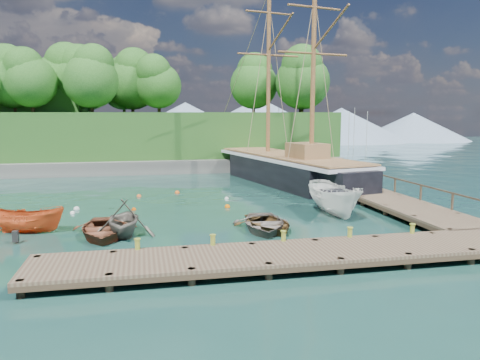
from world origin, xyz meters
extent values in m
plane|color=#153A35|center=(0.00, 0.00, 0.00)|extent=(160.00, 160.00, 0.00)
cube|color=brown|center=(2.00, -6.50, 0.54)|extent=(20.00, 3.20, 0.12)
cube|color=#322819|center=(2.00, -6.50, 0.38)|extent=(20.00, 3.20, 0.20)
cylinder|color=#322819|center=(-7.70, -7.80, 0.05)|extent=(0.28, 0.28, 1.10)
cylinder|color=#322819|center=(-7.70, -5.20, 0.05)|extent=(0.28, 0.28, 1.10)
cube|color=brown|center=(11.50, 7.00, 0.54)|extent=(3.20, 24.00, 0.12)
cube|color=#322819|center=(11.50, 7.00, 0.38)|extent=(3.20, 24.00, 0.20)
cylinder|color=#322819|center=(10.20, -4.70, 0.05)|extent=(0.28, 0.28, 1.10)
cylinder|color=#322819|center=(10.20, 18.70, 0.05)|extent=(0.28, 0.28, 1.10)
cylinder|color=#322819|center=(12.80, 18.70, 0.05)|extent=(0.28, 0.28, 1.10)
cylinder|color=olive|center=(-4.00, -5.10, 0.00)|extent=(0.26, 0.26, 0.45)
cylinder|color=olive|center=(-1.00, -5.10, 0.00)|extent=(0.26, 0.26, 0.45)
cylinder|color=olive|center=(2.00, -5.10, 0.00)|extent=(0.26, 0.26, 0.45)
cylinder|color=olive|center=(5.00, -5.10, 0.00)|extent=(0.26, 0.26, 0.45)
cylinder|color=olive|center=(8.00, -5.10, 0.00)|extent=(0.26, 0.26, 0.45)
imported|color=brown|center=(-5.66, -0.38, 0.00)|extent=(3.32, 4.58, 0.94)
imported|color=#5B574D|center=(-4.68, -0.47, 0.00)|extent=(3.35, 3.80, 1.89)
imported|color=#4D371B|center=(2.54, -0.76, 0.00)|extent=(3.44, 4.40, 0.83)
imported|color=#675D55|center=(2.27, -0.84, 0.00)|extent=(3.74, 4.76, 0.90)
imported|color=orange|center=(-9.39, 1.07, 0.00)|extent=(3.98, 2.23, 1.45)
imported|color=white|center=(7.22, 1.70, 0.00)|extent=(2.11, 5.54, 2.14)
cube|color=black|center=(8.32, 14.15, 0.70)|extent=(7.45, 14.85, 2.95)
cube|color=black|center=(6.43, 23.09, 0.70)|extent=(3.40, 4.89, 2.66)
cube|color=black|center=(9.99, 6.21, 0.70)|extent=(3.91, 4.24, 2.80)
cube|color=silver|center=(8.32, 14.15, 2.15)|extent=(8.42, 19.23, 0.25)
cube|color=brown|center=(8.32, 14.15, 2.40)|extent=(7.92, 18.75, 0.12)
cube|color=brown|center=(8.95, 11.18, 3.00)|extent=(2.88, 3.41, 1.20)
cylinder|color=brown|center=(5.71, 26.53, 3.60)|extent=(1.66, 6.80, 1.69)
cylinder|color=brown|center=(7.56, 17.73, 10.24)|extent=(0.36, 0.36, 15.68)
cylinder|color=brown|center=(9.07, 10.58, 9.61)|extent=(0.36, 0.36, 14.43)
cylinder|color=#8C7A59|center=(6.32, 23.60, 10.55)|extent=(2.29, 10.62, 9.11)
sphere|color=white|center=(-7.86, 5.29, 0.00)|extent=(0.29, 0.29, 0.29)
sphere|color=#D24C04|center=(-4.30, 5.62, 0.00)|extent=(0.28, 0.28, 0.28)
sphere|color=#E86500|center=(1.50, 5.24, 0.00)|extent=(0.35, 0.35, 0.35)
sphere|color=white|center=(1.97, 8.08, 0.00)|extent=(0.29, 0.29, 0.29)
sphere|color=#E15B20|center=(-4.01, 10.32, 0.00)|extent=(0.33, 0.33, 0.33)
sphere|color=#DB5612|center=(-1.21, 11.23, 0.00)|extent=(0.36, 0.36, 0.36)
sphere|color=silver|center=(-7.78, 6.50, 0.00)|extent=(0.37, 0.37, 0.37)
sphere|color=#EB4B19|center=(2.34, 1.93, 0.00)|extent=(0.33, 0.33, 0.33)
cube|color=#474744|center=(-8.00, 24.00, 0.60)|extent=(50.00, 4.00, 1.40)
cube|color=#1F4D1B|center=(-8.00, 30.00, 3.00)|extent=(50.00, 14.00, 6.00)
cylinder|color=#382616|center=(-16.10, 28.11, 6.70)|extent=(0.36, 0.36, 1.40)
sphere|color=#1C4E19|center=(-16.10, 28.11, 9.10)|extent=(5.42, 5.42, 5.42)
cylinder|color=#382616|center=(-14.18, 26.81, 6.70)|extent=(0.36, 0.36, 1.40)
sphere|color=#1C4E19|center=(-14.18, 26.81, 8.96)|extent=(5.02, 5.02, 5.02)
cylinder|color=#382616|center=(13.91, 26.65, 6.70)|extent=(0.36, 0.36, 1.40)
sphere|color=#1C4E19|center=(13.91, 26.65, 9.30)|extent=(6.00, 6.00, 6.00)
cylinder|color=#382616|center=(-1.61, 31.21, 6.70)|extent=(0.36, 0.36, 1.40)
sphere|color=#1C4E19|center=(-1.61, 31.21, 9.00)|extent=(5.13, 5.13, 5.13)
cylinder|color=#382616|center=(-10.15, 30.20, 6.70)|extent=(0.36, 0.36, 1.40)
sphere|color=#1C4E19|center=(-10.15, 30.20, 9.24)|extent=(5.82, 5.82, 5.82)
cylinder|color=#382616|center=(-4.58, 33.35, 6.70)|extent=(0.36, 0.36, 1.40)
sphere|color=#1C4E19|center=(-4.58, 33.35, 9.32)|extent=(6.05, 6.05, 6.05)
cylinder|color=#382616|center=(14.09, 27.65, 6.70)|extent=(0.36, 0.36, 1.40)
sphere|color=#1C4E19|center=(14.09, 27.65, 8.87)|extent=(4.77, 4.77, 4.77)
cylinder|color=#382616|center=(-8.51, 26.55, 6.70)|extent=(0.36, 0.36, 1.40)
sphere|color=#1C4E19|center=(-8.51, 26.55, 9.11)|extent=(5.47, 5.47, 5.47)
cylinder|color=#382616|center=(9.27, 30.39, 6.70)|extent=(0.36, 0.36, 1.40)
sphere|color=#1C4E19|center=(9.27, 30.39, 9.14)|extent=(5.55, 5.55, 5.55)
cylinder|color=#382616|center=(-10.01, 37.76, 6.70)|extent=(0.36, 0.36, 1.40)
sphere|color=#1C4E19|center=(-10.01, 37.76, 9.39)|extent=(6.25, 6.25, 6.25)
cylinder|color=#382616|center=(-17.91, 31.40, 6.70)|extent=(0.36, 0.36, 1.40)
sphere|color=#1C4E19|center=(-17.91, 31.40, 9.12)|extent=(5.47, 5.47, 5.47)
cylinder|color=#382616|center=(-5.73, 38.37, 6.70)|extent=(0.36, 0.36, 1.40)
sphere|color=#1C4E19|center=(-5.73, 38.37, 9.26)|extent=(5.89, 5.89, 5.89)
cylinder|color=#382616|center=(-11.90, 31.02, 6.70)|extent=(0.36, 0.36, 1.40)
sphere|color=#1C4E19|center=(-11.90, 31.02, 9.33)|extent=(6.08, 6.08, 6.08)
cone|color=#728CA5|center=(20.00, 70.00, 4.50)|extent=(36.00, 36.00, 9.00)
cone|color=#728CA5|center=(38.00, 70.00, 3.50)|extent=(28.00, 28.00, 7.00)
cone|color=#728CA5|center=(5.00, 70.00, 4.00)|extent=(32.00, 32.00, 8.00)
cone|color=#728CA5|center=(55.00, 70.00, 3.00)|extent=(24.00, 24.00, 6.00)
camera|label=1|loc=(-3.74, -23.39, 5.93)|focal=35.00mm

